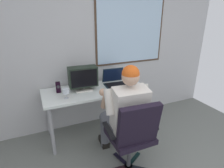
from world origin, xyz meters
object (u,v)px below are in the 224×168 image
laptop (115,80)px  desk_speaker (58,87)px  desk (95,95)px  person_seated (125,113)px  wine_glass (66,91)px  crt_monitor (83,77)px  office_chair (134,133)px

laptop → desk_speaker: size_ratio=2.45×
desk → laptop: 0.39m
person_seated → wine_glass: 0.81m
crt_monitor → laptop: crt_monitor is taller
person_seated → crt_monitor: bearing=111.8°
desk → crt_monitor: bearing=166.0°
laptop → desk_speaker: bearing=177.7°
office_chair → laptop: bearing=77.3°
crt_monitor → desk_speaker: bearing=169.1°
wine_glass → person_seated: bearing=-43.5°
person_seated → laptop: bearing=74.6°
desk → wine_glass: (-0.44, -0.15, 0.18)m
person_seated → crt_monitor: (-0.30, 0.74, 0.26)m
desk → laptop: size_ratio=4.23×
person_seated → desk_speaker: 1.04m
crt_monitor → wine_glass: (-0.28, -0.19, -0.10)m
desk → laptop: bearing=11.8°
laptop → desk_speaker: 0.85m
person_seated → wine_glass: size_ratio=9.55×
desk_speaker → laptop: bearing=-2.3°
crt_monitor → desk_speaker: 0.37m
desk → person_seated: bearing=-79.0°
desk → desk_speaker: (-0.51, 0.11, 0.16)m
desk → wine_glass: size_ratio=11.04×
person_seated → office_chair: bearing=-93.9°
person_seated → wine_glass: person_seated is taller
desk → laptop: (0.35, 0.07, 0.15)m
laptop → crt_monitor: bearing=-176.3°
person_seated → wine_glass: (-0.58, 0.55, 0.16)m
laptop → wine_glass: size_ratio=2.61×
office_chair → desk_speaker: 1.25m
desk → desk_speaker: 0.54m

